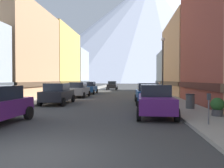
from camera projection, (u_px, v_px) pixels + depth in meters
name	position (u px, v px, depth m)	size (l,w,h in m)	color
ground_plane	(35.00, 159.00, 5.64)	(400.00, 400.00, 0.00)	#383838
sidewalk_left	(86.00, 90.00, 41.06)	(2.50, 100.00, 0.15)	gray
sidewalk_right	(153.00, 91.00, 39.91)	(2.50, 100.00, 0.15)	gray
storefront_left_1	(1.00, 55.00, 24.78)	(10.10, 11.34, 10.22)	tan
storefront_left_2	(47.00, 62.00, 36.44)	(8.65, 11.85, 10.53)	#D8B259
storefront_left_3	(68.00, 70.00, 46.81)	(7.96, 8.19, 8.44)	#99A5B2
storefront_right_2	(205.00, 59.00, 29.54)	(9.96, 13.69, 10.04)	tan
storefront_right_3	(180.00, 72.00, 40.92)	(8.27, 8.30, 7.20)	#99A5B2
car_left_1	(58.00, 93.00, 18.46)	(2.22, 4.47, 1.78)	black
car_left_2	(79.00, 90.00, 25.80)	(2.12, 4.43, 1.78)	slate
car_left_3	(89.00, 88.00, 31.95)	(2.13, 4.43, 1.78)	#19478C
car_right_0	(155.00, 100.00, 12.41)	(2.17, 4.45, 1.78)	#591E72
car_right_1	(147.00, 93.00, 18.66)	(2.14, 4.44, 1.78)	#19478C
car_driving_0	(112.00, 85.00, 45.04)	(2.06, 4.40, 1.78)	black
parking_meter_near	(209.00, 104.00, 9.27)	(0.14, 0.10, 1.33)	#595960
trash_bin_right	(190.00, 101.00, 14.52)	(0.59, 0.59, 0.98)	#4C5156
potted_plant_0	(15.00, 96.00, 17.73)	(0.73, 0.73, 1.11)	#4C4C51
potted_plant_1	(217.00, 106.00, 11.54)	(0.70, 0.70, 0.96)	#4C4C51
pedestrian_0	(159.00, 88.00, 30.49)	(0.36, 0.36, 1.59)	maroon
streetlamp_right	(163.00, 59.00, 20.35)	(0.36, 0.36, 5.86)	black
mountain_backdrop	(151.00, 31.00, 261.06)	(293.42, 293.42, 121.41)	silver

